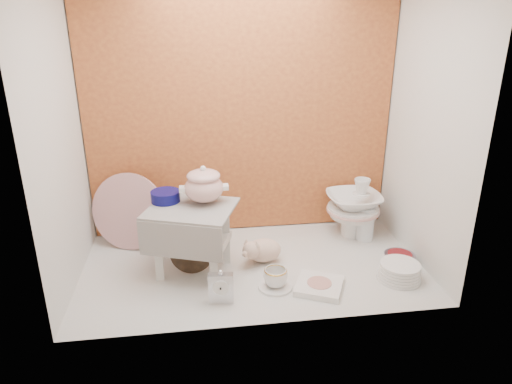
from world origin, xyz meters
TOP-DOWN VIEW (x-y plane):
  - ground at (0.00, 0.00)m, footprint 1.80×1.80m
  - niche_shell at (0.00, 0.18)m, footprint 1.86×1.03m
  - step_stool at (-0.31, 0.00)m, footprint 0.52×0.48m
  - soup_tureen at (-0.24, 0.06)m, footprint 0.24×0.24m
  - cobalt_bowl at (-0.44, 0.10)m, footprint 0.19×0.19m
  - floral_platter at (-0.67, 0.33)m, footprint 0.46×0.26m
  - blue_white_vase at (-0.43, 0.33)m, footprint 0.27×0.27m
  - lacquer_tray at (-0.32, 0.01)m, footprint 0.27×0.17m
  - mantel_clock at (-0.19, -0.31)m, footprint 0.12×0.05m
  - plush_pig at (0.07, 0.04)m, footprint 0.27×0.21m
  - teacup_saucer at (0.08, -0.22)m, footprint 0.17×0.17m
  - gold_rim_teacup at (0.08, -0.22)m, footprint 0.14×0.14m
  - lattice_dish at (0.30, -0.26)m, footprint 0.29×0.29m
  - dinner_plate_stack at (0.72, -0.23)m, footprint 0.27×0.27m
  - crystal_bowl at (0.79, -0.08)m, footprint 0.18×0.18m
  - clear_glass_vase at (0.70, 0.22)m, footprint 0.11×0.11m
  - porcelain_tower at (0.65, 0.29)m, footprint 0.38×0.38m

SIDE VIEW (x-z plane):
  - ground at x=0.00m, z-range 0.00..0.00m
  - teacup_saucer at x=0.08m, z-range 0.00..0.01m
  - lattice_dish at x=0.30m, z-range 0.00..0.03m
  - crystal_bowl at x=0.79m, z-range 0.00..0.05m
  - dinner_plate_stack at x=0.72m, z-range 0.00..0.09m
  - gold_rim_teacup at x=0.08m, z-range 0.01..0.10m
  - plush_pig at x=0.07m, z-range 0.00..0.14m
  - mantel_clock at x=-0.19m, z-range 0.00..0.17m
  - clear_glass_vase at x=0.70m, z-range 0.00..0.21m
  - blue_white_vase at x=-0.43m, z-range 0.00..0.22m
  - lacquer_tray at x=-0.32m, z-range 0.00..0.24m
  - step_stool at x=-0.31m, z-range 0.00..0.36m
  - porcelain_tower at x=0.65m, z-range 0.00..0.37m
  - floral_platter at x=-0.67m, z-range 0.00..0.43m
  - cobalt_bowl at x=-0.44m, z-range 0.36..0.42m
  - soup_tureen at x=-0.24m, z-range 0.36..0.56m
  - niche_shell at x=0.00m, z-range 0.17..1.70m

